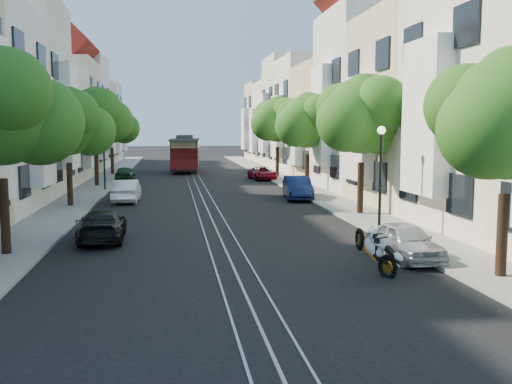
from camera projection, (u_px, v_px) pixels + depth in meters
name	position (u px, v px, depth m)	size (l,w,h in m)	color
ground	(195.00, 182.00, 45.28)	(200.00, 200.00, 0.00)	black
sidewalk_east	(285.00, 180.00, 46.33)	(2.50, 80.00, 0.12)	gray
sidewalk_west	(101.00, 182.00, 44.23)	(2.50, 80.00, 0.12)	gray
rail_left	(188.00, 182.00, 45.20)	(0.06, 80.00, 0.02)	gray
rail_slot	(195.00, 182.00, 45.28)	(0.06, 80.00, 0.02)	gray
rail_right	(202.00, 182.00, 45.36)	(0.06, 80.00, 0.02)	gray
lane_line	(195.00, 182.00, 45.28)	(0.08, 80.00, 0.01)	tan
townhouses_east	(341.00, 117.00, 46.35)	(7.75, 72.00, 12.00)	beige
townhouses_west	(36.00, 117.00, 42.92)	(7.75, 72.00, 11.76)	silver
tree_e_a	(510.00, 120.00, 15.35)	(4.72, 3.87, 6.27)	black
tree_e_b	(363.00, 117.00, 27.11)	(4.93, 4.08, 6.68)	black
tree_e_c	(309.00, 123.00, 37.94)	(4.84, 3.99, 6.52)	black
tree_e_d	(278.00, 121.00, 48.73)	(5.01, 4.16, 6.85)	black
tree_w_a	(1.00, 111.00, 18.14)	(4.93, 4.08, 6.68)	black
tree_w_b	(69.00, 125.00, 29.98)	(4.72, 3.87, 6.27)	black
tree_w_c	(96.00, 116.00, 40.72)	(5.13, 4.28, 7.09)	black
tree_w_d	(112.00, 124.00, 51.59)	(4.84, 3.99, 6.52)	black
lamp_east	(381.00, 163.00, 22.28)	(0.32, 0.32, 4.16)	black
lamp_west	(104.00, 149.00, 38.16)	(0.32, 0.32, 4.16)	black
sportbike_rider	(376.00, 248.00, 16.41)	(0.84, 1.76, 1.30)	black
cable_car	(185.00, 152.00, 55.77)	(3.21, 8.71, 3.29)	black
parked_car_e_near	(406.00, 241.00, 18.28)	(1.39, 3.44, 1.17)	#A3A9AF
parked_car_e_mid	(298.00, 188.00, 33.97)	(1.45, 4.17, 1.37)	#0C173E
parked_car_e_far	(262.00, 173.00, 47.18)	(1.80, 3.90, 1.08)	maroon
parked_car_w_near	(102.00, 225.00, 21.28)	(1.63, 4.00, 1.16)	black
parked_car_w_mid	(127.00, 191.00, 32.68)	(1.36, 3.91, 1.29)	white
parked_car_w_far	(125.00, 173.00, 46.33)	(1.39, 3.44, 1.17)	#15361B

